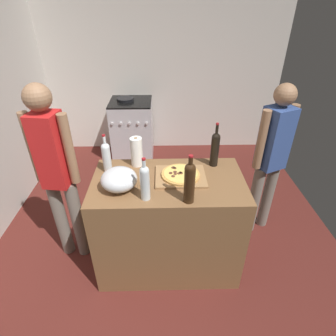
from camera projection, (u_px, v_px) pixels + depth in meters
ground_plane at (154, 205)px, 3.33m from camera, size 3.85×3.74×0.02m
kitchen_wall_rear at (154, 66)px, 4.00m from camera, size 3.85×0.10×2.60m
counter at (168, 223)px, 2.37m from camera, size 1.22×0.67×0.93m
cutting_board at (181, 176)px, 2.15m from camera, size 0.40×0.32×0.02m
pizza at (180, 174)px, 2.14m from camera, size 0.31×0.31×0.03m
mixing_bowl at (119, 179)px, 1.99m from camera, size 0.27×0.27×0.17m
paper_towel_roll at (137, 152)px, 2.26m from camera, size 0.10×0.10×0.26m
wine_bottle_amber at (215, 148)px, 2.23m from camera, size 0.07×0.07×0.39m
wine_bottle_clear at (190, 181)px, 1.81m from camera, size 0.08×0.08×0.37m
wine_bottle_dark at (106, 156)px, 2.16m from camera, size 0.07×0.07×0.33m
wine_bottle_green at (145, 181)px, 1.85m from camera, size 0.07×0.07×0.33m
stove at (132, 130)px, 4.10m from camera, size 0.60×0.61×0.95m
person_in_stripes at (56, 170)px, 2.20m from camera, size 0.37×0.23×1.67m
person_in_red at (271, 155)px, 2.53m from camera, size 0.37×0.28×1.57m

